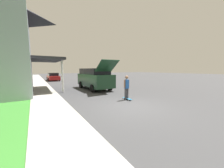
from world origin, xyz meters
TOP-DOWN VIEW (x-y plane):
  - ground_plane at (0.00, 0.00)m, footprint 120.00×120.00m
  - sidewalk at (-3.60, 6.00)m, footprint 1.80×80.00m
  - suv_parked at (0.96, 6.54)m, footprint 2.03×5.78m
  - car_down_street at (-1.30, 19.27)m, footprint 1.84×4.46m
  - skateboarder at (0.83, 1.18)m, footprint 0.41×0.21m
  - skateboard at (0.89, 1.17)m, footprint 0.21×0.81m

SIDE VIEW (x-z plane):
  - ground_plane at x=0.00m, z-range 0.00..0.00m
  - sidewalk at x=-3.60m, z-range 0.00..0.10m
  - skateboard at x=0.89m, z-range 0.03..0.13m
  - car_down_street at x=-1.30m, z-range -0.02..1.36m
  - skateboarder at x=0.83m, z-range 0.08..1.68m
  - suv_parked at x=0.96m, z-range -0.25..2.51m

